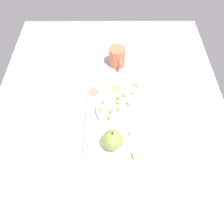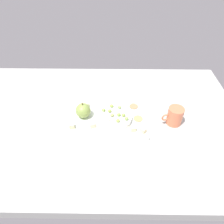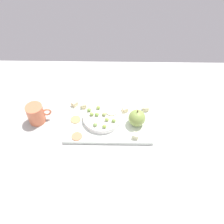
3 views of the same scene
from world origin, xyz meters
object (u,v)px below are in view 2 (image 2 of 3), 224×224
object	(u,v)px
cheese_cube_2	(92,125)
cup	(175,116)
cracker_0	(134,106)
grape_7	(118,121)
cheese_cube_1	(72,126)
grape_5	(126,119)
cheese_cube_3	(143,130)
cheese_cube_4	(87,105)
grape_4	(104,110)
apple_whole	(83,111)
grape_2	(119,107)
grape_8	(119,115)
grape_1	(112,115)
platter	(108,120)
grape_6	(112,106)
serving_dish	(114,118)
apple_slice_0	(105,119)
grape_3	(110,111)
cracker_1	(138,119)
cheese_cube_0	(133,129)
grape_0	(124,115)

from	to	relation	value
cheese_cube_2	cup	distance (cm)	39.70
cracker_0	grape_7	bearing A→B (deg)	58.69
cheese_cube_1	grape_5	distance (cm)	25.97
cheese_cube_2	cheese_cube_3	distance (cm)	23.73
cheese_cube_4	cheese_cube_1	bearing A→B (deg)	71.30
grape_4	apple_whole	bearing A→B (deg)	4.82
grape_4	grape_5	distance (cm)	12.45
grape_2	grape_8	size ratio (longest dim) A/B	1.00
cheese_cube_2	grape_1	bearing A→B (deg)	-151.99
platter	cheese_cube_3	xyz separation A→B (cm)	(-16.31, 8.47, 2.01)
grape_6	cup	bearing A→B (deg)	167.58
apple_whole	grape_1	bearing A→B (deg)	170.55
serving_dish	grape_7	world-z (taller)	grape_7
cracker_0	apple_slice_0	world-z (taller)	apple_slice_0
serving_dish	cheese_cube_1	distance (cm)	20.54
grape_1	platter	bearing A→B (deg)	-12.73
grape_1	grape_5	size ratio (longest dim) A/B	1.00
cracker_0	grape_3	world-z (taller)	grape_3
serving_dish	cup	bearing A→B (deg)	179.95
cheese_cube_3	cup	xyz separation A→B (cm)	(-15.82, -8.06, 1.71)
cheese_cube_4	grape_2	distance (cm)	17.73
cheese_cube_3	grape_6	xyz separation A→B (cm)	(14.68, -14.78, 2.04)
grape_6	cheese_cube_4	bearing A→B (deg)	-13.89
cracker_0	grape_5	size ratio (longest dim) A/B	2.48
grape_5	cracker_1	bearing A→B (deg)	-151.60
grape_5	cheese_cube_2	bearing A→B (deg)	8.62
cheese_cube_0	grape_6	xyz separation A→B (cm)	(10.16, -13.79, 2.04)
grape_8	cup	xyz separation A→B (cm)	(-26.97, 0.16, -0.37)
apple_whole	cheese_cube_4	distance (cm)	8.09
serving_dish	grape_2	bearing A→B (deg)	-115.09
serving_dish	cheese_cube_3	xyz separation A→B (cm)	(-13.46, 8.09, -0.01)
cracker_0	grape_4	bearing A→B (deg)	23.65
cheese_cube_2	cheese_cube_4	bearing A→B (deg)	-73.79
cheese_cube_3	grape_2	distance (cm)	17.67
grape_0	apple_slice_0	xyz separation A→B (cm)	(8.81, 2.17, -0.52)
grape_4	cheese_cube_4	bearing A→B (deg)	-36.21
platter	serving_dish	world-z (taller)	serving_dish
cheese_cube_1	platter	bearing A→B (deg)	-160.01
apple_whole	cheese_cube_3	bearing A→B (deg)	159.99
cheese_cube_1	cheese_cube_4	size ratio (longest dim) A/B	1.00
grape_4	grape_8	xyz separation A→B (cm)	(-7.42, 3.01, 0.06)
cheese_cube_1	grape_0	world-z (taller)	grape_0
grape_1	grape_5	bearing A→B (deg)	159.91
grape_5	apple_slice_0	xyz separation A→B (cm)	(10.14, -0.33, -0.54)
grape_0	grape_4	world-z (taller)	same
cheese_cube_4	grape_0	xyz separation A→B (cm)	(-19.04, 10.01, 2.04)
apple_whole	grape_8	bearing A→B (deg)	172.88
cheese_cube_0	grape_4	bearing A→B (deg)	-36.08
serving_dish	cheese_cube_4	bearing A→B (deg)	-34.64
cracker_0	grape_1	world-z (taller)	grape_1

